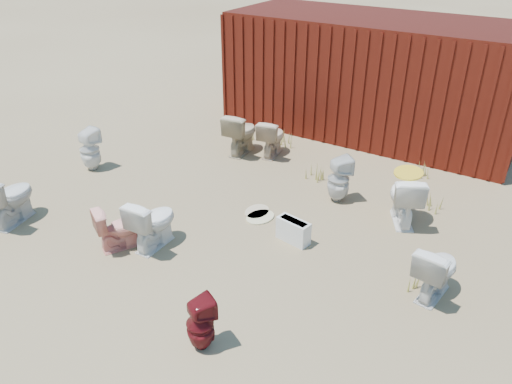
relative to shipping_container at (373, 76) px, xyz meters
The scene contains 22 objects.
ground 5.34m from the shipping_container, 90.00° to the right, with size 100.00×100.00×0.00m, color brown.
shipping_container is the anchor object (origin of this frame).
toilet_front_a 7.34m from the shipping_container, 115.97° to the right, with size 0.47×0.82×0.84m, color silver.
toilet_front_pink 6.36m from the shipping_container, 101.83° to the right, with size 0.37×0.64×0.66m, color #F79E8E.
toilet_front_c 6.00m from the shipping_container, 98.86° to the right, with size 0.43×0.76×0.78m, color white.
toilet_front_maroon 7.16m from the shipping_container, 83.12° to the right, with size 0.30×0.31×0.67m, color #601015.
toilet_front_e 5.61m from the shipping_container, 60.33° to the right, with size 0.42×0.73×0.75m, color silver.
toilet_back_a 5.93m from the shipping_container, 127.78° to the right, with size 0.36×0.36×0.79m, color white.
toilet_back_beige_left 3.12m from the shipping_container, 123.47° to the right, with size 0.47×0.82×0.84m, color #BCAB89.
toilet_back_beige_right 2.67m from the shipping_container, 115.50° to the right, with size 0.42×0.73×0.75m, color #C9B093.
toilet_back_yellowlid 3.91m from the shipping_container, 60.75° to the right, with size 0.46×0.81×0.83m, color white.
toilet_back_e 3.46m from the shipping_container, 76.93° to the right, with size 0.36×0.36×0.79m, color silver.
yellow_lid 3.84m from the shipping_container, 60.75° to the right, with size 0.42×0.52×0.03m, color yellow.
loose_tank 4.88m from the shipping_container, 81.39° to the right, with size 0.50×0.20×0.35m, color silver.
loose_lid_near 4.59m from the shipping_container, 90.36° to the right, with size 0.38×0.49×0.02m, color beige.
loose_lid_far 4.48m from the shipping_container, 92.12° to the right, with size 0.36×0.47×0.02m, color #C1AE8C.
weed_clump_a 2.93m from the shipping_container, 133.05° to the right, with size 0.36×0.36×0.26m, color olive.
weed_clump_b 2.97m from the shipping_container, 88.04° to the right, with size 0.32×0.32×0.31m, color olive.
weed_clump_c 3.72m from the shipping_container, 51.19° to the right, with size 0.36×0.36×0.30m, color olive.
weed_clump_d 2.27m from the shipping_container, 122.21° to the right, with size 0.30×0.30×0.27m, color olive.
weed_clump_e 2.65m from the shipping_container, 44.14° to the right, with size 0.34×0.34×0.33m, color olive.
weed_clump_f 5.60m from the shipping_container, 61.54° to the right, with size 0.28×0.28×0.27m, color olive.
Camera 1 is at (3.49, -4.90, 4.15)m, focal length 35.00 mm.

